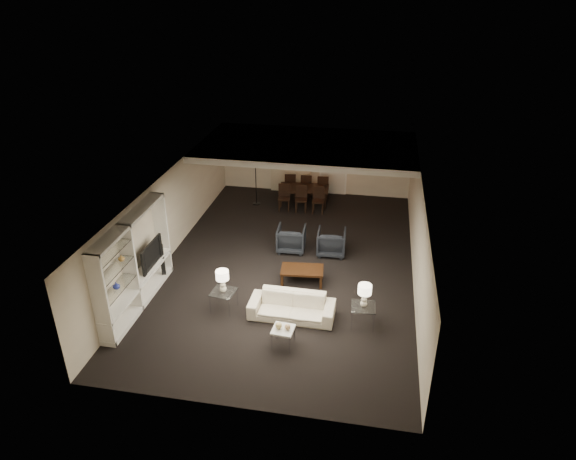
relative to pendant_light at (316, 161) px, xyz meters
The scene contains 35 objects.
floor 4.00m from the pendant_light, 94.90° to the right, with size 11.00×11.00×0.00m, color black.
ceiling 3.56m from the pendant_light, 94.90° to the right, with size 7.00×11.00×0.02m, color silver.
wall_back 2.13m from the pendant_light, 98.53° to the left, with size 7.00×0.02×2.50m, color #C3B39D.
wall_front 9.03m from the pendant_light, 91.91° to the right, with size 7.00×0.02×2.50m, color #C3B39D.
wall_left 5.21m from the pendant_light, 137.35° to the right, with size 0.02×11.00×2.50m, color #C3B39D.
wall_right 4.79m from the pendant_light, 47.56° to the right, with size 0.02×11.00×2.50m, color #C3B39D.
ceiling_soffit 0.57m from the pendant_light, behind, with size 7.00×4.00×0.20m, color silver.
curtains 2.38m from the pendant_light, 122.01° to the left, with size 1.50×0.12×2.40m, color beige.
door 2.19m from the pendant_light, 78.52° to the left, with size 0.90×0.05×2.10m, color silver.
painting 2.69m from the pendant_light, 47.44° to the left, with size 0.95×0.04×0.65m, color #142D38.
media_unit 7.13m from the pendant_light, 120.62° to the right, with size 0.38×3.40×2.35m, color white, non-canonical shape.
pendant_light is the anchor object (origin of this frame).
sofa 6.17m from the pendant_light, 87.66° to the right, with size 2.05×0.80×0.60m, color beige.
coffee_table 4.68m from the pendant_light, 86.80° to the right, with size 1.13×0.66×0.40m, color black, non-canonical shape.
armchair_left 3.08m from the pendant_light, 97.69° to the right, with size 0.82×0.84×0.76m, color black.
armchair_right 3.17m from the pendant_light, 72.33° to the right, with size 0.82×0.84×0.76m, color black.
side_table_left 6.34m from the pendant_light, 103.77° to the right, with size 0.56×0.56×0.53m, color silver, non-canonical shape.
side_table_right 6.47m from the pendant_light, 71.90° to the right, with size 0.56×0.56×0.53m, color silver, non-canonical shape.
table_lamp_left 6.22m from the pendant_light, 103.77° to the right, with size 0.32×0.32×0.58m, color white, non-canonical shape.
table_lamp_right 6.35m from the pendant_light, 71.90° to the right, with size 0.32×0.32×0.58m, color beige, non-canonical shape.
marble_table 7.25m from the pendant_light, 88.03° to the right, with size 0.47×0.47×0.47m, color silver, non-canonical shape.
gold_gourd_a 7.18m from the pendant_light, 88.84° to the right, with size 0.15×0.15×0.15m, color tan.
gold_gourd_b 7.19m from the pendant_light, 87.21° to the right, with size 0.13×0.13×0.13m, color tan.
television 6.56m from the pendant_light, 123.38° to the right, with size 0.15×1.13×0.65m, color black.
vase_blue 7.95m from the pendant_light, 117.14° to the right, with size 0.16×0.16×0.17m, color #2531A2.
vase_amber 7.56m from the pendant_light, 118.53° to the right, with size 0.15×0.15×0.16m, color #B6833C.
floor_speaker 6.13m from the pendant_light, 125.96° to the right, with size 0.11×0.11×1.01m, color black.
dining_table 1.88m from the pendant_light, 122.22° to the left, with size 1.75×0.98×0.61m, color black.
chair_nl 1.85m from the pendant_light, behind, with size 0.42×0.42×0.91m, color black, non-canonical shape.
chair_nm 1.56m from the pendant_light, 161.79° to the left, with size 0.42×0.42×0.91m, color black, non-canonical shape.
chair_nr 1.48m from the pendant_light, 63.91° to the left, with size 0.42×0.42×0.91m, color black, non-canonical shape.
chair_fl 2.36m from the pendant_light, 127.22° to the left, with size 0.42×0.42×0.91m, color black, non-canonical shape.
chair_fm 2.14m from the pendant_light, 109.37° to the left, with size 0.42×0.42×0.91m, color black, non-canonical shape.
chair_fr 2.08m from the pendant_light, 86.76° to the left, with size 0.42×0.42×0.91m, color black, non-canonical shape.
floor_lamp 2.45m from the pendant_light, 166.92° to the left, with size 0.28×0.28×1.91m, color black, non-canonical shape.
Camera 1 is at (2.30, -12.47, 7.51)m, focal length 32.00 mm.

